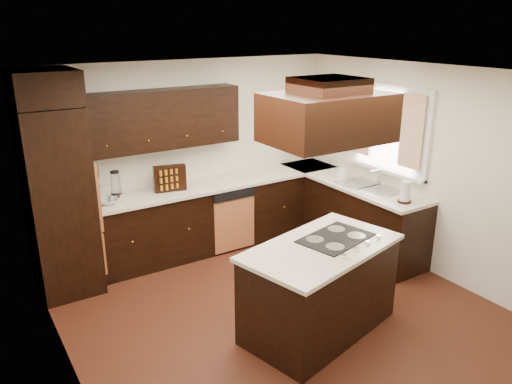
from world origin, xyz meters
TOP-DOWN VIEW (x-y plane):
  - floor at (0.00, 0.00)m, footprint 4.20×4.20m
  - ceiling at (0.00, 0.00)m, footprint 4.20×4.20m
  - wall_back at (0.00, 2.11)m, footprint 4.20×0.02m
  - wall_front at (0.00, -2.11)m, footprint 4.20×0.02m
  - wall_left at (-2.11, 0.00)m, footprint 0.02×4.20m
  - wall_right at (2.11, 0.00)m, footprint 0.02×4.20m
  - oven_column at (-1.78, 1.71)m, footprint 0.65×0.75m
  - wall_oven_face at (-1.43, 1.71)m, footprint 0.05×0.62m
  - base_cabinets_back at (0.03, 1.80)m, footprint 2.93×0.60m
  - base_cabinets_right at (1.80, 0.90)m, footprint 0.60×2.40m
  - countertop_back at (0.03, 1.79)m, footprint 2.93×0.63m
  - countertop_right at (1.79, 0.90)m, footprint 0.63×2.40m
  - upper_cabinets at (-0.43, 1.93)m, footprint 2.00×0.34m
  - dishwasher_front at (0.33, 1.50)m, footprint 0.60×0.05m
  - window_frame at (2.07, 0.55)m, footprint 0.06×1.32m
  - window_pane at (2.10, 0.55)m, footprint 0.00×1.20m
  - curtain_left at (2.01, 0.13)m, footprint 0.02×0.34m
  - curtain_right at (2.01, 0.97)m, footprint 0.02×0.34m
  - sink_rim at (1.80, 0.55)m, footprint 0.52×0.84m
  - island at (0.14, -0.51)m, footprint 1.67×1.16m
  - island_top at (0.14, -0.51)m, footprint 1.74×1.23m
  - cooktop at (0.36, -0.45)m, footprint 0.81×0.63m
  - range_hood at (0.10, -0.55)m, footprint 1.05×0.72m
  - hood_duct at (0.10, -0.55)m, footprint 0.55×0.50m
  - blender_base at (-1.13, 1.74)m, footprint 0.15×0.15m
  - blender_pitcher at (-1.13, 1.74)m, footprint 0.13×0.13m
  - spice_rack at (-0.43, 1.79)m, footprint 0.41×0.18m
  - mixing_bowl at (-1.23, 1.74)m, footprint 0.31×0.31m
  - soap_bottle at (1.79, 1.06)m, footprint 0.10×0.10m
  - paper_towel at (1.74, -0.09)m, footprint 0.15×0.15m

SIDE VIEW (x-z plane):
  - floor at x=0.00m, z-range -0.02..0.00m
  - dishwasher_front at x=0.33m, z-range 0.04..0.76m
  - base_cabinets_back at x=0.03m, z-range 0.00..0.88m
  - base_cabinets_right at x=1.80m, z-range 0.00..0.88m
  - island at x=0.14m, z-range 0.00..0.88m
  - countertop_back at x=0.03m, z-range 0.88..0.92m
  - countertop_right at x=1.79m, z-range 0.88..0.92m
  - island_top at x=0.14m, z-range 0.88..0.92m
  - sink_rim at x=1.80m, z-range 0.92..0.93m
  - cooktop at x=0.36m, z-range 0.92..0.93m
  - mixing_bowl at x=-1.23m, z-range 0.92..0.98m
  - blender_base at x=-1.13m, z-range 0.92..1.02m
  - soap_bottle at x=1.79m, z-range 0.92..1.09m
  - paper_towel at x=1.74m, z-range 0.92..1.18m
  - oven_column at x=-1.78m, z-range 0.00..2.12m
  - spice_rack at x=-0.43m, z-range 0.92..1.25m
  - wall_oven_face at x=-1.43m, z-range 0.73..1.51m
  - blender_pitcher at x=-1.13m, z-range 1.02..1.28m
  - wall_back at x=0.00m, z-range 0.00..2.50m
  - wall_front at x=0.00m, z-range 0.00..2.50m
  - wall_left at x=-2.11m, z-range 0.00..2.50m
  - wall_right at x=2.11m, z-range 0.00..2.50m
  - window_frame at x=2.07m, z-range 1.09..2.21m
  - window_pane at x=2.10m, z-range 1.15..2.15m
  - curtain_left at x=2.01m, z-range 1.25..2.15m
  - curtain_right at x=2.01m, z-range 1.25..2.15m
  - upper_cabinets at x=-0.43m, z-range 1.45..2.17m
  - range_hood at x=0.10m, z-range 1.95..2.37m
  - hood_duct at x=0.10m, z-range 2.37..2.50m
  - ceiling at x=0.00m, z-range 2.50..2.52m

